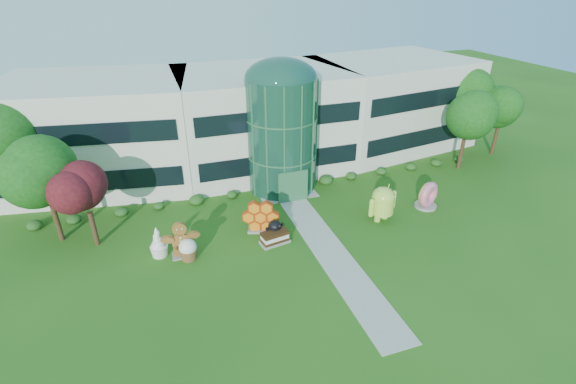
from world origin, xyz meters
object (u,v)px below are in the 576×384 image
object	(u,v)px
android_green	(383,201)
android_black	(275,228)
donut	(427,195)
gingerbread	(181,239)

from	to	relation	value
android_green	android_black	size ratio (longest dim) A/B	1.87
android_black	donut	size ratio (longest dim) A/B	0.76
gingerbread	android_black	bearing A→B (deg)	0.22
donut	gingerbread	distance (m)	19.98
donut	gingerbread	world-z (taller)	gingerbread
donut	gingerbread	size ratio (longest dim) A/B	0.80
android_black	donut	bearing A→B (deg)	-10.08
android_green	gingerbread	distance (m)	15.44
android_green	donut	size ratio (longest dim) A/B	1.41
android_green	android_black	world-z (taller)	android_green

